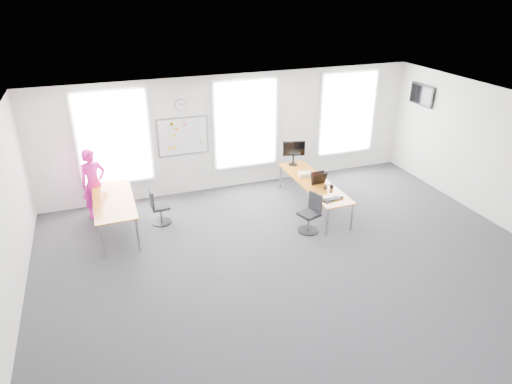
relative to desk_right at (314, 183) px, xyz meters
name	(u,v)px	position (x,y,z in m)	size (l,w,h in m)	color
floor	(296,263)	(-1.40, -2.12, -0.63)	(10.00, 10.00, 0.00)	#27272C
ceiling	(303,116)	(-1.40, -2.12, 2.37)	(10.00, 10.00, 0.00)	white
wall_back	(234,132)	(-1.40, 1.88, 0.87)	(10.00, 10.00, 0.00)	white
wall_front	(451,344)	(-1.40, -6.12, 0.87)	(10.00, 10.00, 0.00)	white
wall_right	(507,162)	(3.60, -2.12, 0.87)	(10.00, 10.00, 0.00)	white
window_left	(114,138)	(-4.40, 1.85, 1.07)	(1.60, 0.06, 2.20)	silver
window_mid	(246,124)	(-1.10, 1.85, 1.07)	(1.60, 0.06, 2.20)	silver
window_right	(347,113)	(1.90, 1.85, 1.07)	(1.60, 0.06, 2.20)	silver
desk_right	(314,183)	(0.00, 0.00, 0.00)	(0.73, 2.76, 0.67)	#B65417
desk_left	(114,202)	(-4.63, 0.41, 0.08)	(0.85, 2.13, 0.78)	#B65417
chair_right	(311,215)	(-0.57, -1.04, -0.24)	(0.51, 0.50, 0.88)	black
chair_left	(158,209)	(-3.70, 0.44, -0.26)	(0.45, 0.45, 0.85)	black
person	(94,184)	(-5.00, 1.30, 0.21)	(0.61, 0.40, 1.67)	#D3168C
whiteboard	(183,136)	(-2.75, 1.85, 0.92)	(1.20, 0.03, 0.90)	white
wall_clock	(181,105)	(-2.75, 1.85, 1.72)	(0.30, 0.30, 0.04)	gray
tv	(422,95)	(3.55, 0.88, 1.67)	(0.06, 0.90, 0.55)	black
keyboard	(331,200)	(-0.07, -1.03, 0.05)	(0.43, 0.15, 0.02)	black
mouse	(342,197)	(0.19, -1.02, 0.07)	(0.08, 0.12, 0.05)	black
lens_cap	(331,192)	(0.10, -0.67, 0.05)	(0.06, 0.06, 0.01)	black
headphones	(328,187)	(0.13, -0.50, 0.10)	(0.20, 0.11, 0.12)	black
laptop_sleeve	(319,178)	(0.05, -0.15, 0.19)	(0.37, 0.22, 0.30)	black
paper_stack	(305,174)	(-0.06, 0.38, 0.09)	(0.30, 0.22, 0.10)	#F1E8BD
monitor	(294,151)	(-0.02, 1.16, 0.44)	(0.58, 0.24, 0.65)	black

